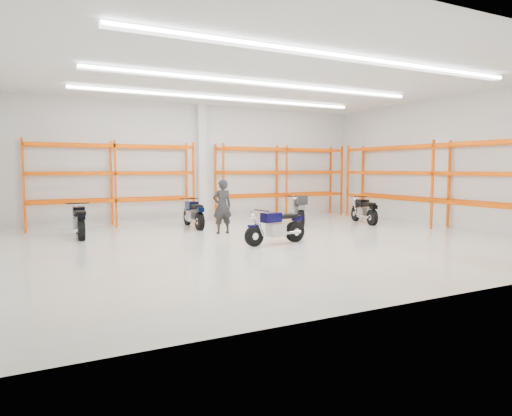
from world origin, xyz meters
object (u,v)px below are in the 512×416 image
motorcycle_back_b (194,214)px  structural_column (202,163)px  motorcycle_back_d (365,211)px  motorcycle_main (278,227)px  motorcycle_back_a (79,222)px  motorcycle_back_c (299,211)px  standing_man (222,206)px

motorcycle_back_b → structural_column: 2.88m
motorcycle_back_b → motorcycle_back_d: 6.28m
motorcycle_main → motorcycle_back_a: (-4.67, 3.62, 0.02)m
motorcycle_back_a → motorcycle_back_c: 7.37m
motorcycle_back_c → standing_man: standing_man is taller
motorcycle_back_b → standing_man: (0.36, -1.64, 0.38)m
motorcycle_back_c → standing_man: 3.34m
motorcycle_main → motorcycle_back_c: size_ratio=0.94×
standing_man → motorcycle_back_c: bearing=-166.7°
motorcycle_main → motorcycle_back_b: (-0.94, 4.15, 0.02)m
motorcycle_main → standing_man: standing_man is taller
standing_man → motorcycle_back_b: bearing=-75.9°
motorcycle_main → motorcycle_back_a: 5.91m
motorcycle_back_a → motorcycle_back_d: bearing=-6.7°
structural_column → standing_man: bearing=-100.6°
motorcycle_main → standing_man: 2.61m
standing_man → structural_column: size_ratio=0.38×
motorcycle_main → motorcycle_back_c: (2.69, 3.18, 0.09)m
motorcycle_main → motorcycle_back_b: 4.26m
motorcycle_back_d → motorcycle_back_a: bearing=173.3°
motorcycle_back_d → motorcycle_main: bearing=-154.2°
standing_man → motorcycle_back_a: bearing=-13.4°
structural_column → motorcycle_main: bearing=-91.0°
motorcycle_back_d → structural_column: size_ratio=0.43×
motorcycle_main → motorcycle_back_d: size_ratio=0.99×
motorcycle_main → structural_column: bearing=89.0°
motorcycle_back_a → structural_column: bearing=28.0°
motorcycle_back_d → standing_man: standing_man is taller
motorcycle_main → motorcycle_back_c: bearing=49.8°
motorcycle_back_a → motorcycle_back_b: bearing=8.2°
motorcycle_main → structural_column: size_ratio=0.43×
motorcycle_back_c → structural_column: bearing=130.9°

